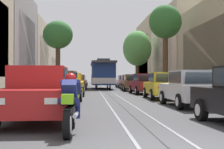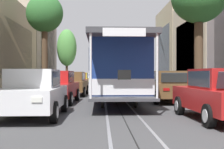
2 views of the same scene
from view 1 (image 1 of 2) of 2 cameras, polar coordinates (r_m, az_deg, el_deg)
The scene contains 22 objects.
ground_plane at distance 28.28m, azimuth -1.18°, elevation -3.14°, with size 160.00×160.00×0.00m, color #424244.
trolley_track_rails at distance 32.08m, azimuth -1.51°, elevation -2.83°, with size 1.14×66.02×0.01m.
building_facade_right at distance 35.74m, azimuth 15.00°, elevation 5.37°, with size 5.54×57.72×11.00m.
parked_car_red_near_left at distance 9.25m, azimuth -13.04°, elevation -3.43°, with size 2.05×4.38×1.58m.
parked_car_brown_second_left at distance 15.24m, azimuth -9.51°, elevation -2.31°, with size 2.12×4.41×1.58m.
parked_car_yellow_mid_left at distance 22.03m, azimuth -7.59°, elevation -1.78°, with size 2.06×4.39×1.58m.
parked_car_orange_fourth_left at distance 28.66m, azimuth -6.94°, elevation -1.51°, with size 2.04×4.38×1.58m.
parked_car_brown_fifth_left at distance 34.92m, azimuth -6.22°, elevation -1.34°, with size 2.06×4.39×1.58m.
parked_car_red_sixth_left at distance 41.14m, azimuth -6.17°, elevation -1.23°, with size 2.11×4.41×1.58m.
parked_car_white_far_left at distance 47.49m, azimuth -5.72°, elevation -1.14°, with size 2.14×4.42×1.58m.
parked_car_white_second_right at distance 14.07m, azimuth 14.10°, elevation -2.45°, with size 2.03×4.37×1.58m.
parked_car_yellow_mid_right at distance 18.90m, azimuth 9.30°, elevation -1.98°, with size 2.11×4.41×1.58m.
parked_car_maroon_fourth_right at distance 24.48m, azimuth 5.98°, elevation -1.66°, with size 2.13×4.42×1.58m.
parked_car_brown_fifth_right at distance 30.15m, azimuth 3.77°, elevation -1.46°, with size 2.09×4.40×1.58m.
parked_car_red_sixth_right at distance 35.48m, azimuth 3.04°, elevation -1.33°, with size 2.12×4.41×1.58m.
parked_car_white_far_right at distance 40.38m, azimuth 2.21°, elevation -1.24°, with size 2.02×4.37×1.58m.
street_tree_kerb_left_second at distance 33.71m, azimuth -9.80°, elevation 6.90°, with size 3.13×2.77×7.28m.
street_tree_kerb_right_second at distance 27.85m, azimuth 9.66°, elevation 9.08°, with size 2.84×2.29×7.59m.
street_tree_kerb_right_mid at distance 42.86m, azimuth 4.60°, elevation 4.71°, with size 3.88×4.14×7.65m.
cable_car_trolley at distance 35.46m, azimuth -1.75°, elevation 0.06°, with size 2.64×9.15×3.28m.
motorcycle_with_rider at distance 7.19m, azimuth -7.60°, elevation -5.47°, with size 0.56×1.99×1.37m.
fire_hydrant at distance 12.99m, azimuth -17.50°, elevation -4.25°, with size 0.40×0.22×0.84m.
Camera 1 is at (-1.40, -5.01, 1.26)m, focal length 50.28 mm.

